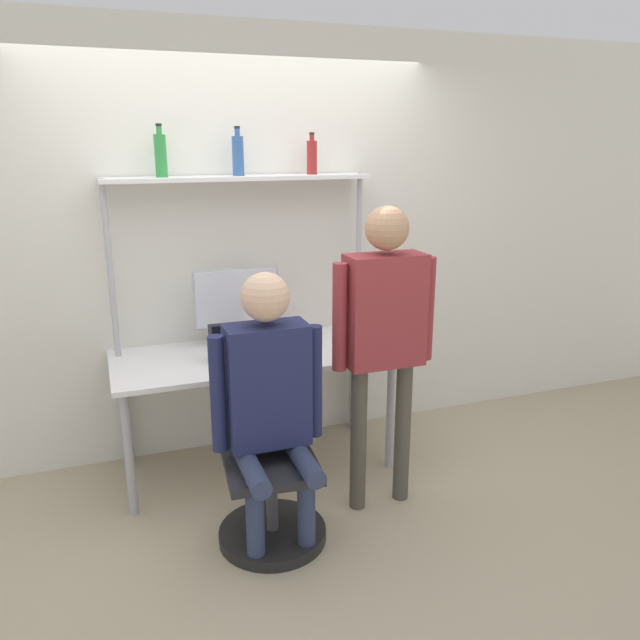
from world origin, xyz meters
name	(u,v)px	position (x,y,z in m)	size (l,w,h in m)	color
ground_plane	(274,495)	(0.00, 0.00, 0.00)	(12.00, 12.00, 0.00)	tan
wall_back	(236,247)	(0.00, 0.78, 1.35)	(8.00, 0.06, 2.70)	silver
desk	(254,365)	(0.00, 0.39, 0.68)	(1.69, 0.73, 0.76)	white
shelf_unit	(241,225)	(0.00, 0.62, 1.51)	(1.61, 0.25, 1.81)	white
monitor	(237,303)	(-0.06, 0.57, 1.03)	(0.54, 0.23, 0.50)	#B7B7BC
laptop	(240,352)	(-0.12, 0.24, 0.82)	(0.34, 0.24, 0.23)	#333338
cell_phone	(291,359)	(0.18, 0.20, 0.76)	(0.07, 0.15, 0.01)	black
office_chair	(270,488)	(-0.12, -0.36, 0.27)	(0.56, 0.56, 0.90)	black
person_seated	(269,391)	(-0.12, -0.40, 0.84)	(0.57, 0.48, 1.42)	#2D3856
person_standing	(384,321)	(0.55, -0.27, 1.09)	(0.59, 0.23, 1.70)	#4C473D
bottle_blue	(238,155)	(-0.01, 0.62, 1.93)	(0.07, 0.07, 0.28)	#335999
bottle_red	(312,157)	(0.46, 0.62, 1.91)	(0.06, 0.06, 0.25)	maroon
bottle_green	(161,155)	(-0.45, 0.62, 1.93)	(0.07, 0.07, 0.30)	#2D8C3F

